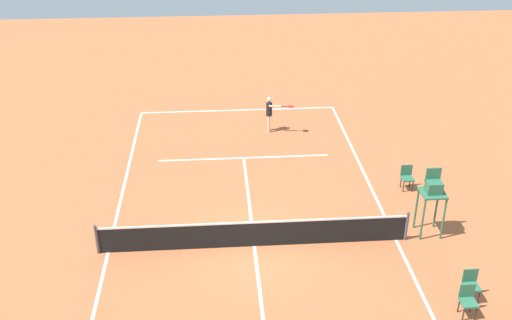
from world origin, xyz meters
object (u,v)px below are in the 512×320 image
Objects in this scene: courtside_chair_near at (471,284)px; umpire_chair at (433,192)px; player_serving at (270,111)px; courtside_chair_far at (468,299)px; tennis_ball at (304,155)px; courtside_chair_mid at (407,176)px.

umpire_chair is at bearing -87.77° from courtside_chair_near.
player_serving reaches higher than courtside_chair_far.
umpire_chair is at bearing -93.11° from courtside_chair_far.
umpire_chair reaches higher than courtside_chair_far.
tennis_ball is 10.47m from courtside_chair_far.
player_serving reaches higher than courtside_chair_near.
player_serving is 2.97m from tennis_ball.
tennis_ball is at bearing -60.69° from umpire_chair.
courtside_chair_near is at bearing 89.81° from courtside_chair_mid.
tennis_ball is 0.07× the size of courtside_chair_far.
tennis_ball is 0.07× the size of courtside_chair_near.
courtside_chair_mid is at bearing -90.19° from courtside_chair_near.
courtside_chair_far is (0.37, 6.96, 0.00)m from courtside_chair_mid.
courtside_chair_mid is (-4.71, 5.55, -0.46)m from player_serving.
player_serving is 12.77m from courtside_chair_near.
courtside_chair_near reaches higher than tennis_ball.
player_serving is 7.30m from courtside_chair_mid.
courtside_chair_mid is at bearing -93.05° from courtside_chair_far.
player_serving is at bearing -70.87° from courtside_chair_far.
courtside_chair_mid reaches higher than tennis_ball.
umpire_chair is 3.15m from courtside_chair_mid.
player_serving reaches higher than tennis_ball.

